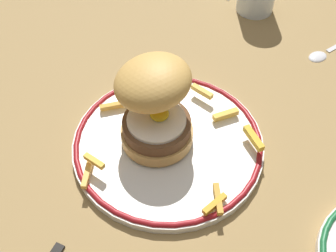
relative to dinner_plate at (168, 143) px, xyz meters
The scene contains 5 objects.
ground_plane 3.33cm from the dinner_plate, 73.12° to the right, with size 149.85×106.54×4.00cm, color olive.
dinner_plate is the anchor object (origin of this frame).
burger 7.29cm from the dinner_plate, 99.72° to the left, with size 14.96×15.09×12.43cm.
fries_pile 2.27cm from the dinner_plate, 19.63° to the right, with size 25.11×26.10×2.18cm.
spoon 34.13cm from the dinner_plate, ahead, with size 13.37×2.77×0.90cm.
Camera 1 is at (-22.30, -26.93, 47.41)cm, focal length 44.25 mm.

